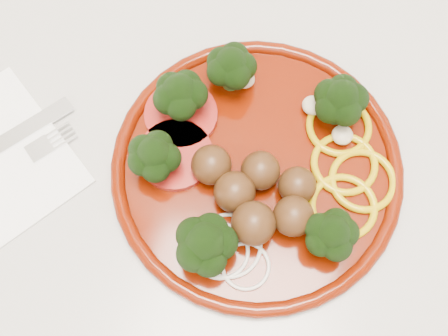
# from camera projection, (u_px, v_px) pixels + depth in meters

# --- Properties ---
(counter) EXTENTS (2.40, 0.60, 0.90)m
(counter) POSITION_uv_depth(u_px,v_px,m) (192.00, 240.00, 0.98)
(counter) COLOR silver
(counter) RESTS_ON ground
(plate) EXTENTS (0.28, 0.28, 0.07)m
(plate) POSITION_uv_depth(u_px,v_px,m) (253.00, 165.00, 0.53)
(plate) COLOR #500F01
(plate) RESTS_ON counter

